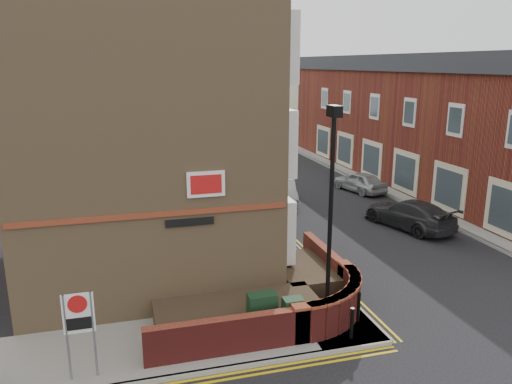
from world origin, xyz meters
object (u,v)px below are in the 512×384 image
object	(u,v)px
utility_cabinet_large	(262,314)
zone_sign	(79,320)
lamppost	(330,219)
silver_car_near	(282,191)

from	to	relation	value
utility_cabinet_large	zone_sign	distance (m)	4.86
lamppost	silver_car_near	world-z (taller)	lamppost
utility_cabinet_large	silver_car_near	distance (m)	14.09
utility_cabinet_large	silver_car_near	bearing A→B (deg)	69.30
silver_car_near	utility_cabinet_large	bearing A→B (deg)	-98.00
utility_cabinet_large	zone_sign	xyz separation A→B (m)	(-4.70, -0.80, 0.92)
utility_cabinet_large	lamppost	bearing A→B (deg)	-3.01
lamppost	silver_car_near	size ratio (longest dim) A/B	1.60
zone_sign	silver_car_near	xyz separation A→B (m)	(9.68, 13.98, -0.99)
lamppost	silver_car_near	xyz separation A→B (m)	(3.08, 13.28, -2.69)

